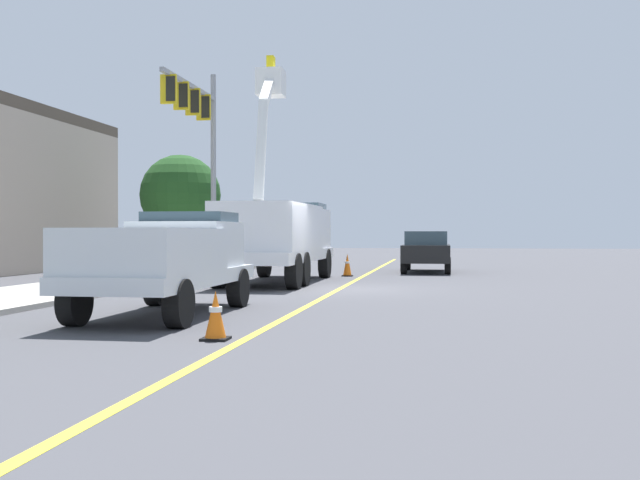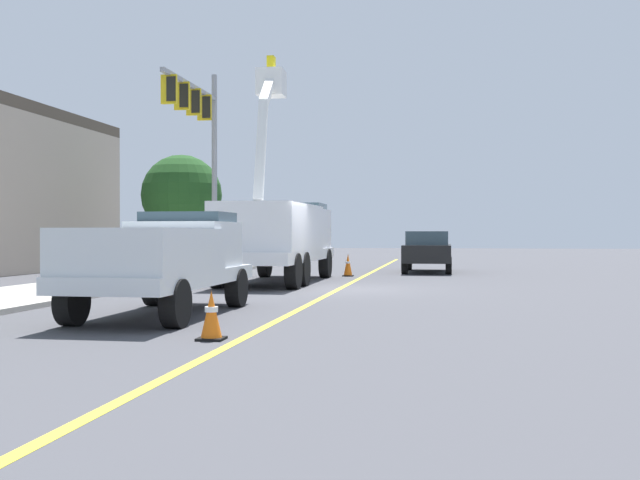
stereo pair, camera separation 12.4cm
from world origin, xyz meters
name	(u,v)px [view 2 (the right image)]	position (x,y,z in m)	size (l,w,h in m)	color
ground	(339,289)	(0.00, 0.00, 0.00)	(120.00, 120.00, 0.00)	#47474C
sidewalk_far_side	(101,284)	(0.18, 7.32, 0.06)	(60.00, 3.60, 0.12)	#B2ADA3
lane_centre_stripe	(339,289)	(0.00, 0.00, 0.00)	(50.00, 0.16, 0.01)	yellow
utility_bucket_truck	(278,233)	(2.75, 2.34, 1.62)	(8.26, 2.76, 7.61)	white
service_pickup_truck	(163,258)	(-7.31, 2.58, 1.12)	(5.65, 2.30, 2.06)	silver
passing_minivan	(428,249)	(9.98, -2.52, 0.97)	(4.85, 2.05, 1.69)	black
traffic_cone_leading	(211,316)	(-10.39, 0.68, 0.37)	(0.40, 0.40, 0.75)	black
traffic_cone_mid_front	(348,265)	(6.47, 0.43, 0.42)	(0.40, 0.40, 0.84)	black
traffic_signal_mast	(200,128)	(6.39, 6.15, 5.66)	(5.76, 0.66, 8.09)	gray
street_tree_right	(182,195)	(9.76, 8.02, 3.26)	(3.47, 3.47, 5.01)	brown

